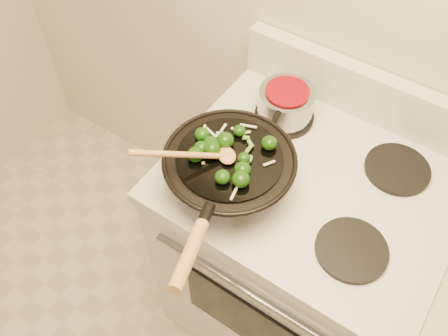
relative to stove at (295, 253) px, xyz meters
The scene contains 5 objects.
stove is the anchor object (origin of this frame).
wok 0.57m from the stove, 138.67° to the right, with size 0.35×0.56×0.19m.
stirfry 0.63m from the stove, 140.53° to the right, with size 0.22×0.23×0.04m.
wooden_spoon 0.68m from the stove, 137.05° to the right, with size 0.19×0.22×0.11m.
saucepan 0.56m from the stove, 141.03° to the left, with size 0.16×0.26×0.10m.
Camera 1 is at (0.07, 0.39, 1.97)m, focal length 38.00 mm.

